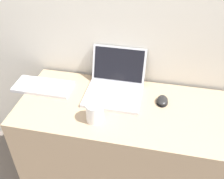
# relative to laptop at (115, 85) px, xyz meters

# --- Properties ---
(wall_back) EXTENTS (7.00, 0.04, 2.50)m
(wall_back) POSITION_rel_laptop_xyz_m (0.08, 0.18, 0.44)
(wall_back) COLOR silver
(wall_back) RESTS_ON ground_plane
(desk) EXTENTS (1.24, 0.55, 0.76)m
(desk) POSITION_rel_laptop_xyz_m (0.08, -0.13, -0.43)
(desk) COLOR tan
(desk) RESTS_ON ground_plane
(laptop) EXTENTS (0.33, 0.35, 0.23)m
(laptop) POSITION_rel_laptop_xyz_m (0.00, 0.00, 0.00)
(laptop) COLOR silver
(laptop) RESTS_ON desk
(drink_cup) EXTENTS (0.09, 0.09, 0.11)m
(drink_cup) POSITION_rel_laptop_xyz_m (-0.06, -0.27, 0.01)
(drink_cup) COLOR white
(drink_cup) RESTS_ON desk
(computer_mouse) EXTENTS (0.07, 0.10, 0.03)m
(computer_mouse) POSITION_rel_laptop_xyz_m (0.29, -0.05, -0.03)
(computer_mouse) COLOR black
(computer_mouse) RESTS_ON desk
(external_keyboard) EXTENTS (0.36, 0.16, 0.02)m
(external_keyboard) POSITION_rel_laptop_xyz_m (-0.45, -0.06, -0.04)
(external_keyboard) COLOR silver
(external_keyboard) RESTS_ON desk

